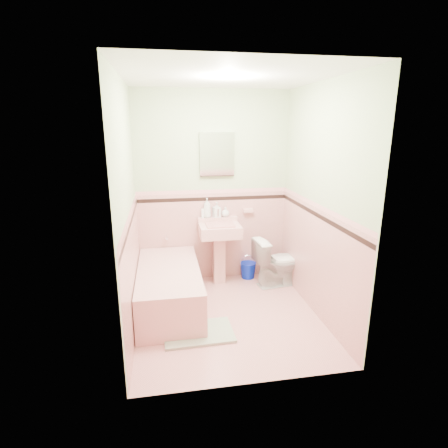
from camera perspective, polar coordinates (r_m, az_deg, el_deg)
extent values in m
plane|color=pink|center=(4.12, 0.62, -14.47)|extent=(2.20, 2.20, 0.00)
plane|color=white|center=(3.60, 0.74, 22.54)|extent=(2.20, 2.20, 0.00)
plane|color=beige|center=(4.73, -1.78, 5.62)|extent=(2.50, 0.00, 2.50)
plane|color=beige|center=(2.63, 5.06, -2.45)|extent=(2.50, 0.00, 2.50)
plane|color=beige|center=(3.62, -15.10, 2.06)|extent=(0.00, 2.50, 2.50)
plane|color=beige|center=(3.97, 15.05, 3.20)|extent=(0.00, 2.50, 2.50)
plane|color=pink|center=(4.87, -1.69, -1.96)|extent=(2.00, 0.00, 2.00)
plane|color=pink|center=(2.90, 4.69, -14.69)|extent=(2.00, 0.00, 2.00)
plane|color=pink|center=(3.82, -14.24, -7.47)|extent=(0.00, 2.20, 2.20)
plane|color=pink|center=(4.14, 14.28, -5.63)|extent=(0.00, 2.20, 2.20)
plane|color=black|center=(4.73, -1.73, 4.04)|extent=(2.00, 0.00, 2.00)
plane|color=black|center=(2.68, 4.90, -4.97)|extent=(2.00, 0.00, 2.00)
plane|color=black|center=(3.65, -14.68, 0.09)|extent=(0.00, 2.20, 2.20)
plane|color=black|center=(3.99, 14.69, 1.37)|extent=(0.00, 2.20, 2.20)
plane|color=pink|center=(4.72, -1.74, 5.23)|extent=(2.00, 0.00, 2.00)
plane|color=pink|center=(2.65, 4.95, -2.95)|extent=(2.00, 0.00, 2.00)
plane|color=pink|center=(3.63, -14.78, 1.61)|extent=(0.00, 2.20, 2.20)
plane|color=pink|center=(3.96, 14.78, 2.77)|extent=(0.00, 2.20, 2.20)
cube|color=#DB9A98|center=(4.26, -8.71, -10.22)|extent=(0.70, 1.50, 0.45)
cylinder|color=silver|center=(4.78, -9.13, -2.11)|extent=(0.04, 0.12, 0.04)
cylinder|color=silver|center=(4.70, -0.97, 1.83)|extent=(0.02, 0.02, 0.10)
cube|color=white|center=(4.65, -1.15, 11.05)|extent=(0.44, 0.04, 0.55)
cube|color=#DB9A98|center=(4.84, 3.85, 2.19)|extent=(0.13, 0.08, 0.04)
imported|color=#B2B2B2|center=(4.70, -2.73, 2.59)|extent=(0.11, 0.11, 0.26)
imported|color=#B2B2B2|center=(4.73, -1.17, 2.29)|extent=(0.11, 0.11, 0.20)
imported|color=#B2B2B2|center=(4.76, 0.22, 1.94)|extent=(0.13, 0.13, 0.13)
cylinder|color=white|center=(4.71, -3.42, 1.72)|extent=(0.05, 0.05, 0.12)
imported|color=white|center=(4.78, 8.61, -5.96)|extent=(0.68, 0.44, 0.65)
cube|color=gray|center=(3.82, -4.08, -16.93)|extent=(0.71, 0.49, 0.03)
cube|color=#BF1E59|center=(3.82, -5.99, -16.15)|extent=(0.17, 0.11, 0.06)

